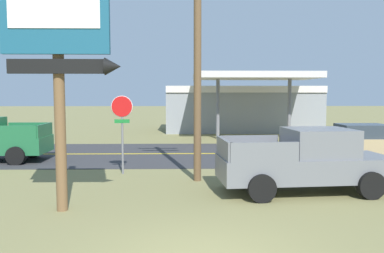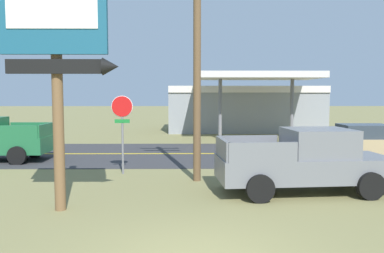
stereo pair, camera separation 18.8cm
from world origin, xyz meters
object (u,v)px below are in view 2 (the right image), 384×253
object	(u,v)px
car_tan_near_lane	(361,142)
pickup_grey_parked_on_lawn	(305,161)
stop_sign	(122,120)
utility_pole	(197,48)
motel_sign	(57,47)
gas_station	(244,107)

from	to	relation	value
car_tan_near_lane	pickup_grey_parked_on_lawn	bearing A→B (deg)	-126.04
stop_sign	car_tan_near_lane	distance (m)	10.80
stop_sign	car_tan_near_lane	xyz separation A→B (m)	(10.32, 2.95, -1.20)
pickup_grey_parked_on_lawn	car_tan_near_lane	bearing A→B (deg)	53.96
utility_pole	pickup_grey_parked_on_lawn	bearing A→B (deg)	-27.58
motel_sign	utility_pole	size ratio (longest dim) A/B	0.72
stop_sign	gas_station	distance (m)	18.73
utility_pole	stop_sign	bearing A→B (deg)	156.59
motel_sign	stop_sign	world-z (taller)	motel_sign
utility_pole	pickup_grey_parked_on_lawn	size ratio (longest dim) A/B	1.59
utility_pole	pickup_grey_parked_on_lawn	xyz separation A→B (m)	(3.28, -1.71, -3.61)
utility_pole	pickup_grey_parked_on_lawn	distance (m)	5.17
utility_pole	car_tan_near_lane	world-z (taller)	utility_pole
stop_sign	utility_pole	xyz separation A→B (m)	(2.77, -1.20, 2.55)
gas_station	pickup_grey_parked_on_lawn	xyz separation A→B (m)	(-0.95, -20.29, -0.98)
motel_sign	car_tan_near_lane	size ratio (longest dim) A/B	1.46
stop_sign	utility_pole	world-z (taller)	utility_pole
stop_sign	utility_pole	bearing A→B (deg)	-23.41
stop_sign	gas_station	world-z (taller)	gas_station
motel_sign	utility_pole	xyz separation A→B (m)	(3.57, 3.62, 0.39)
stop_sign	utility_pole	distance (m)	3.96
gas_station	car_tan_near_lane	bearing A→B (deg)	-77.07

